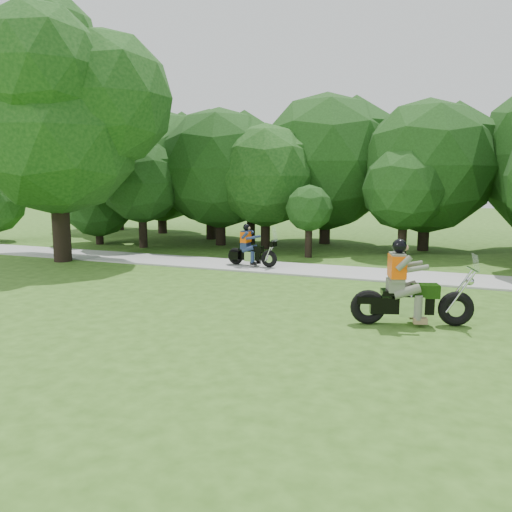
# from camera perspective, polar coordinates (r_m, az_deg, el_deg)

# --- Properties ---
(ground) EXTENTS (100.00, 100.00, 0.00)m
(ground) POSITION_cam_1_polar(r_m,az_deg,el_deg) (10.11, -0.77, -9.89)
(ground) COLOR #305217
(ground) RESTS_ON ground
(walkway) EXTENTS (60.00, 2.20, 0.06)m
(walkway) POSITION_cam_1_polar(r_m,az_deg,el_deg) (17.55, 8.95, -1.77)
(walkway) COLOR #9F9F9A
(walkway) RESTS_ON ground
(tree_line) EXTENTS (39.88, 12.14, 7.80)m
(tree_line) POSITION_cam_1_polar(r_m,az_deg,el_deg) (23.66, 13.73, 9.66)
(tree_line) COLOR black
(tree_line) RESTS_ON ground
(big_tree_west) EXTENTS (8.64, 6.56, 9.96)m
(big_tree_west) POSITION_cam_1_polar(r_m,az_deg,el_deg) (21.26, -21.49, 15.09)
(big_tree_west) COLOR black
(big_tree_west) RESTS_ON ground
(chopper_motorcycle) EXTENTS (2.68, 1.22, 1.94)m
(chopper_motorcycle) POSITION_cam_1_polar(r_m,az_deg,el_deg) (11.58, 16.80, -4.14)
(chopper_motorcycle) COLOR black
(chopper_motorcycle) RESTS_ON ground
(touring_motorcycle) EXTENTS (2.01, 0.73, 1.53)m
(touring_motorcycle) POSITION_cam_1_polar(r_m,az_deg,el_deg) (18.25, -0.80, 0.62)
(touring_motorcycle) COLOR black
(touring_motorcycle) RESTS_ON walkway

